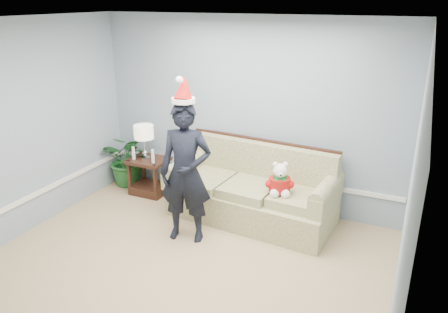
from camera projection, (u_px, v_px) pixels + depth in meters
room_shell at (145, 175)px, 4.05m from camera, size 4.54×5.04×2.74m
wainscot_trim at (126, 193)px, 5.82m from camera, size 4.49×4.99×0.06m
sofa at (253, 193)px, 6.01m from camera, size 2.29×1.13×1.04m
side_table at (150, 180)px, 6.81m from camera, size 0.59×0.49×0.57m
table_lamp at (144, 133)px, 6.57m from camera, size 0.30×0.30×0.53m
candle_pair at (143, 155)px, 6.58m from camera, size 0.40×0.05×0.21m
houseplant at (129, 159)px, 7.06m from camera, size 0.87×0.78×0.87m
man at (186, 173)px, 5.32m from camera, size 0.73×0.56×1.78m
santa_hat at (184, 90)px, 4.98m from camera, size 0.31×0.34×0.33m
teddy_bear at (279, 182)px, 5.51m from camera, size 0.35×0.35×0.44m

